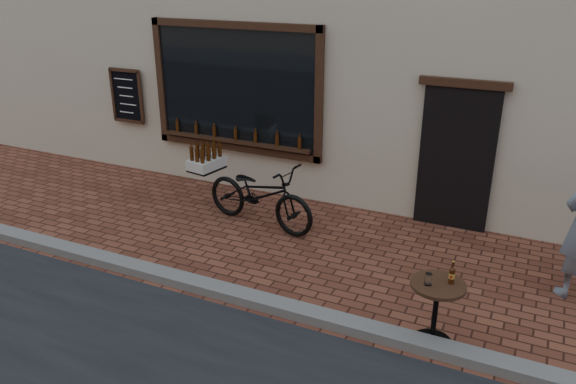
% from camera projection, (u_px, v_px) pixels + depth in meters
% --- Properties ---
extents(ground, '(90.00, 90.00, 0.00)m').
position_uv_depth(ground, '(234.00, 309.00, 6.73)').
color(ground, '#592A1D').
rests_on(ground, ground).
extents(kerb, '(90.00, 0.25, 0.12)m').
position_uv_depth(kerb, '(242.00, 296.00, 6.88)').
color(kerb, slate).
rests_on(kerb, ground).
extents(cargo_bicycle, '(2.36, 1.03, 1.12)m').
position_uv_depth(cargo_bicycle, '(258.00, 193.00, 8.73)').
color(cargo_bicycle, black).
rests_on(cargo_bicycle, ground).
extents(bistro_table, '(0.58, 0.58, 1.00)m').
position_uv_depth(bistro_table, '(437.00, 301.00, 5.93)').
color(bistro_table, black).
rests_on(bistro_table, ground).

